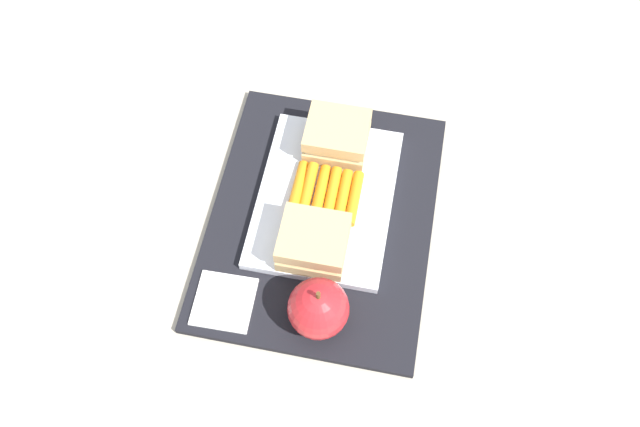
% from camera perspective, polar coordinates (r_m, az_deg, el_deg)
% --- Properties ---
extents(ground_plane, '(2.40, 2.40, 0.00)m').
position_cam_1_polar(ground_plane, '(0.84, 0.16, -0.62)').
color(ground_plane, '#B7AD99').
extents(lunchbag_mat, '(0.36, 0.28, 0.01)m').
position_cam_1_polar(lunchbag_mat, '(0.83, 0.16, -0.46)').
color(lunchbag_mat, black).
rests_on(lunchbag_mat, ground_plane).
extents(food_tray, '(0.23, 0.17, 0.01)m').
position_cam_1_polar(food_tray, '(0.84, 0.49, 1.38)').
color(food_tray, white).
rests_on(food_tray, lunchbag_mat).
extents(sandwich_half_left, '(0.07, 0.08, 0.04)m').
position_cam_1_polar(sandwich_half_left, '(0.85, 1.49, 6.78)').
color(sandwich_half_left, tan).
rests_on(sandwich_half_left, food_tray).
extents(sandwich_half_right, '(0.07, 0.08, 0.04)m').
position_cam_1_polar(sandwich_half_right, '(0.78, -0.57, -2.52)').
color(sandwich_half_right, tan).
rests_on(sandwich_half_right, food_tray).
extents(carrot_sticks_bundle, '(0.08, 0.09, 0.02)m').
position_cam_1_polar(carrot_sticks_bundle, '(0.83, 0.51, 1.81)').
color(carrot_sticks_bundle, orange).
rests_on(carrot_sticks_bundle, food_tray).
extents(apple, '(0.07, 0.07, 0.08)m').
position_cam_1_polar(apple, '(0.74, -0.14, -8.30)').
color(apple, red).
rests_on(apple, lunchbag_mat).
extents(paper_napkin, '(0.07, 0.07, 0.00)m').
position_cam_1_polar(paper_napkin, '(0.79, -8.38, -7.62)').
color(paper_napkin, white).
rests_on(paper_napkin, lunchbag_mat).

